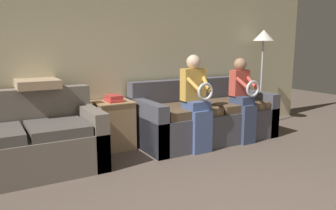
# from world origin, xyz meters

# --- Properties ---
(wall_back) EXTENTS (7.37, 0.06, 2.55)m
(wall_back) POSITION_xyz_m (0.00, 3.30, 1.27)
(wall_back) COLOR beige
(wall_back) RESTS_ON ground_plane
(couch_main) EXTENTS (2.08, 0.94, 0.88)m
(couch_main) POSITION_xyz_m (1.20, 2.78, 0.32)
(couch_main) COLOR #4C4C56
(couch_main) RESTS_ON ground_plane
(couch_side) EXTENTS (1.63, 0.92, 0.89)m
(couch_side) POSITION_xyz_m (-1.27, 2.72, 0.32)
(couch_side) COLOR #70665B
(couch_side) RESTS_ON ground_plane
(child_left_seated) EXTENTS (0.33, 0.38, 1.27)m
(child_left_seated) POSITION_xyz_m (0.80, 2.39, 0.70)
(child_left_seated) COLOR #475B8E
(child_left_seated) RESTS_ON ground_plane
(child_right_seated) EXTENTS (0.27, 0.38, 1.21)m
(child_right_seated) POSITION_xyz_m (1.60, 2.39, 0.68)
(child_right_seated) COLOR #384260
(child_right_seated) RESTS_ON ground_plane
(side_shelf) EXTENTS (0.49, 0.45, 0.65)m
(side_shelf) POSITION_xyz_m (-0.12, 3.02, 0.33)
(side_shelf) COLOR #9E7A51
(side_shelf) RESTS_ON ground_plane
(book_stack) EXTENTS (0.19, 0.28, 0.08)m
(book_stack) POSITION_xyz_m (-0.11, 3.02, 0.69)
(book_stack) COLOR #BC3833
(book_stack) RESTS_ON side_shelf
(floor_lamp) EXTENTS (0.35, 0.35, 1.64)m
(floor_lamp) POSITION_xyz_m (2.53, 2.96, 1.40)
(floor_lamp) COLOR #2D2B28
(floor_lamp) RESTS_ON ground_plane
(throw_pillow) EXTENTS (0.48, 0.48, 0.10)m
(throw_pillow) POSITION_xyz_m (-1.05, 3.04, 0.94)
(throw_pillow) COLOR tan
(throw_pillow) RESTS_ON couch_side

